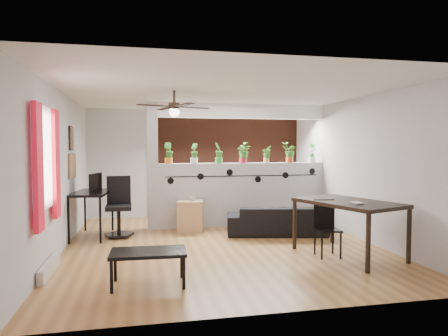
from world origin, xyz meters
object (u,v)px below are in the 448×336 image
potted_plant_3 (243,152)px  potted_plant_6 (312,152)px  potted_plant_0 (169,152)px  folding_chair (326,223)px  potted_plant_1 (194,153)px  potted_plant_4 (266,154)px  sofa (276,221)px  cup (193,198)px  ceiling_fan (174,108)px  potted_plant_2 (219,152)px  cube_shelf (190,216)px  potted_plant_5 (289,152)px  computer_desk (92,196)px  coffee_table (148,254)px  dining_table (348,207)px  office_chair (119,210)px

potted_plant_3 → potted_plant_6: bearing=0.0°
potted_plant_0 → potted_plant_6: potted_plant_0 is taller
potted_plant_0 → folding_chair: bearing=-48.7°
potted_plant_6 → folding_chair: size_ratio=0.51×
potted_plant_1 → potted_plant_4: 1.58m
sofa → folding_chair: size_ratio=2.08×
potted_plant_4 → cup: size_ratio=3.04×
ceiling_fan → potted_plant_2: 2.22m
potted_plant_1 → potted_plant_6: 2.63m
potted_plant_0 → cube_shelf: size_ratio=0.72×
potted_plant_5 → ceiling_fan: bearing=-145.8°
potted_plant_0 → potted_plant_6: bearing=0.0°
potted_plant_0 → potted_plant_6: size_ratio=1.00×
computer_desk → coffee_table: size_ratio=1.34×
potted_plant_2 → potted_plant_3: (0.53, -0.00, 0.00)m
potted_plant_5 → folding_chair: bearing=-98.3°
sofa → cube_shelf: bearing=-10.2°
computer_desk → potted_plant_2: bearing=11.0°
potted_plant_5 → coffee_table: bearing=-132.5°
ceiling_fan → dining_table: (2.61, -0.86, -1.55)m
potted_plant_1 → potted_plant_4: bearing=-0.0°
sofa → cube_shelf: 1.73m
potted_plant_1 → computer_desk: 2.21m
potted_plant_5 → computer_desk: (-4.10, -0.49, -0.81)m
cup → dining_table: (2.13, -2.32, 0.11)m
potted_plant_4 → cube_shelf: size_ratio=0.59×
ceiling_fan → office_chair: (-0.96, 1.26, -1.82)m
potted_plant_1 → sofa: potted_plant_1 is taller
potted_plant_4 → folding_chair: (0.15, -2.57, -1.03)m
ceiling_fan → potted_plant_5: ceiling_fan is taller
office_chair → coffee_table: 2.90m
potted_plant_6 → potted_plant_3: bearing=-180.0°
potted_plant_3 → potted_plant_6: potted_plant_3 is taller
computer_desk → sofa: bearing=-8.0°
office_chair → potted_plant_6: bearing=7.5°
cup → potted_plant_6: bearing=7.2°
potted_plant_3 → computer_desk: size_ratio=0.36×
sofa → potted_plant_3: bearing=-55.0°
potted_plant_6 → coffee_table: size_ratio=0.47×
ceiling_fan → coffee_table: (-0.45, -1.59, -1.93)m
potted_plant_5 → folding_chair: (-0.38, -2.57, -1.07)m
cup → folding_chair: 2.88m
cup → dining_table: 3.16m
cube_shelf → coffee_table: size_ratio=0.66×
folding_chair → coffee_table: bearing=-163.3°
cube_shelf → potted_plant_6: bearing=16.7°
potted_plant_0 → computer_desk: size_ratio=0.35×
potted_plant_2 → cup: size_ratio=3.71×
potted_plant_0 → potted_plant_6: 3.16m
potted_plant_2 → office_chair: 2.37m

